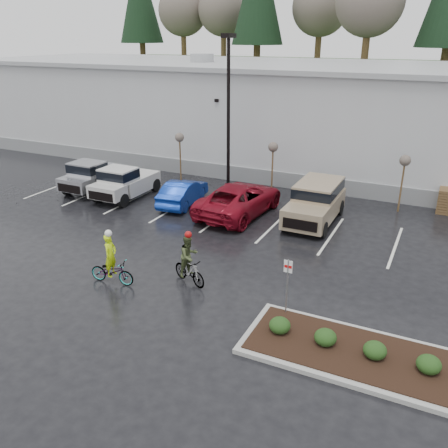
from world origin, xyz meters
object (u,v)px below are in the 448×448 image
at_px(lamppost, 228,99).
at_px(car_blue, 183,192).
at_px(pickup_silver, 98,174).
at_px(cyclist_hivis, 112,267).
at_px(fire_lane_sign, 287,281).
at_px(sapling_east, 405,164).
at_px(car_red, 239,199).
at_px(suv_tan, 315,203).
at_px(sapling_mid, 273,150).
at_px(cyclist_olive, 189,265).
at_px(sapling_west, 180,140).
at_px(pickup_white, 128,181).

xyz_separation_m(lamppost, car_blue, (-1.39, -3.15, -4.97)).
bearing_deg(pickup_silver, cyclist_hivis, -48.06).
bearing_deg(fire_lane_sign, sapling_east, 80.25).
distance_m(lamppost, car_red, 6.19).
height_order(car_red, suv_tan, suv_tan).
height_order(sapling_east, car_red, sapling_east).
bearing_deg(sapling_mid, cyclist_olive, -84.87).
relative_size(pickup_silver, car_red, 0.84).
height_order(car_red, cyclist_olive, cyclist_olive).
bearing_deg(sapling_west, cyclist_olive, -58.05).
height_order(sapling_east, pickup_silver, sapling_east).
distance_m(sapling_east, cyclist_olive, 13.89).
bearing_deg(fire_lane_sign, suv_tan, 99.86).
distance_m(sapling_mid, fire_lane_sign, 13.92).
bearing_deg(cyclist_hivis, sapling_east, -40.65).
xyz_separation_m(pickup_white, suv_tan, (11.30, 0.69, 0.05)).
bearing_deg(pickup_silver, lamppost, 21.07).
relative_size(car_blue, cyclist_olive, 1.95).
distance_m(sapling_east, fire_lane_sign, 13.06).
bearing_deg(suv_tan, cyclist_hivis, -118.54).
height_order(pickup_white, suv_tan, suv_tan).
bearing_deg(cyclist_olive, sapling_mid, 26.30).
relative_size(lamppost, cyclist_olive, 4.14).
bearing_deg(suv_tan, sapling_west, 160.51).
height_order(suv_tan, cyclist_hivis, cyclist_hivis).
height_order(lamppost, suv_tan, lamppost).
bearing_deg(cyclist_olive, fire_lane_sign, -77.27).
bearing_deg(pickup_silver, pickup_white, -7.28).
height_order(pickup_white, cyclist_olive, cyclist_olive).
xyz_separation_m(pickup_white, car_red, (7.29, 0.11, -0.12)).
xyz_separation_m(pickup_white, car_blue, (3.71, 0.16, -0.27)).
distance_m(sapling_mid, cyclist_olive, 12.37).
distance_m(sapling_east, suv_tan, 5.51).
relative_size(sapling_east, suv_tan, 0.63).
relative_size(fire_lane_sign, cyclist_olive, 0.99).
xyz_separation_m(lamppost, pickup_silver, (-7.71, -2.97, -4.71)).
relative_size(sapling_mid, car_red, 0.52).
xyz_separation_m(sapling_west, pickup_silver, (-3.71, -3.97, -1.75)).
distance_m(lamppost, pickup_silver, 9.50).
xyz_separation_m(car_red, cyclist_olive, (1.40, -7.99, -0.04)).
xyz_separation_m(sapling_east, car_blue, (-11.39, -4.15, -2.01)).
bearing_deg(pickup_white, fire_lane_sign, -33.38).
distance_m(lamppost, fire_lane_sign, 14.78).
xyz_separation_m(lamppost, cyclist_olive, (3.59, -11.18, -4.87)).
xyz_separation_m(pickup_silver, cyclist_hivis, (8.54, -9.51, -0.27)).
height_order(sapling_east, suv_tan, sapling_east).
height_order(sapling_mid, cyclist_hivis, sapling_mid).
xyz_separation_m(sapling_west, sapling_mid, (6.50, 0.00, 0.00)).
relative_size(sapling_mid, sapling_east, 1.00).
bearing_deg(fire_lane_sign, cyclist_hivis, -174.46).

